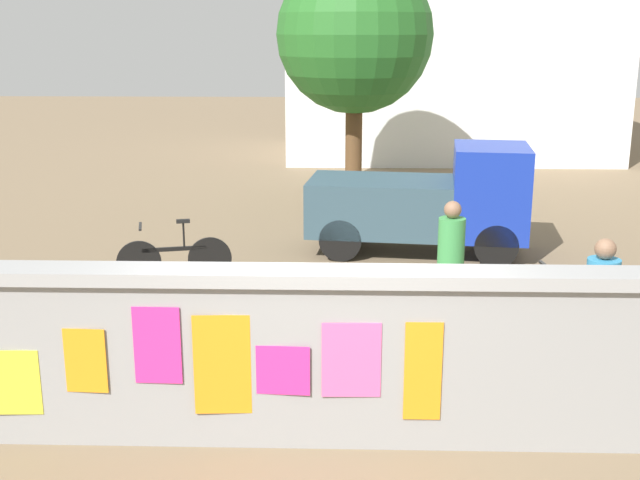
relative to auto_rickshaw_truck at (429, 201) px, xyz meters
name	(u,v)px	position (x,y,z in m)	size (l,w,h in m)	color
ground	(332,230)	(-1.64, 1.57, -0.90)	(60.00, 60.00, 0.00)	#7A664C
poster_wall	(319,355)	(-1.64, -6.43, -0.05)	(7.89, 0.42, 1.66)	gray
auto_rickshaw_truck	(429,201)	(0.00, 0.00, 0.00)	(3.75, 1.91, 1.85)	black
motorcycle	(252,320)	(-2.47, -4.51, -0.44)	(1.90, 0.56, 0.87)	black
bicycle_near	(175,258)	(-3.96, -1.69, -0.54)	(1.67, 0.54, 0.95)	black
bicycle_far	(580,305)	(1.53, -3.62, -0.54)	(1.70, 0.44, 0.95)	black
person_walking	(601,297)	(1.26, -5.13, 0.09)	(0.47, 0.47, 1.62)	yellow
person_bystander	(451,250)	(-0.07, -3.34, 0.09)	(0.47, 0.47, 1.62)	purple
tree_roadside	(355,35)	(-1.21, 4.38, 2.65)	(3.35, 3.35, 5.25)	brown
building_background	(450,28)	(1.64, 11.07, 2.80)	(9.59, 5.50, 7.35)	white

